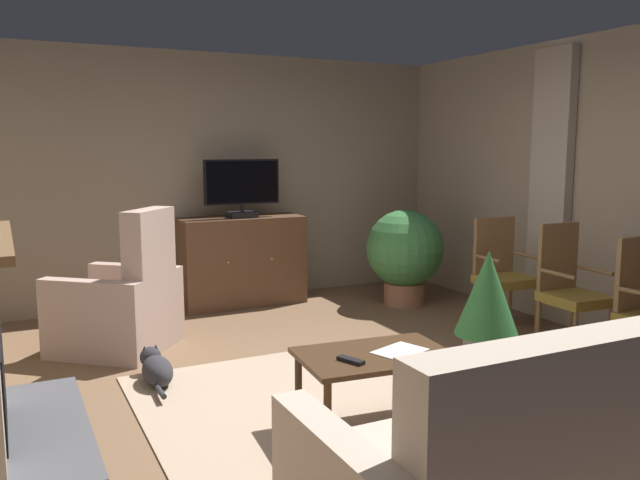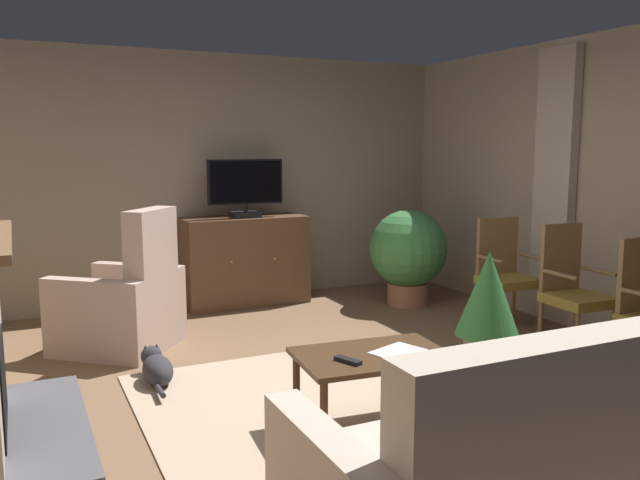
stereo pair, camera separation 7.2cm
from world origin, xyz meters
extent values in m
cube|color=brown|center=(0.00, 0.00, -0.02)|extent=(5.83, 6.31, 0.04)
cube|color=gray|center=(0.00, 2.91, 1.32)|extent=(5.83, 0.10, 2.64)
cube|color=gray|center=(2.67, 0.00, 1.32)|extent=(0.10, 6.31, 2.64)
cube|color=#B2A393|center=(2.56, 0.62, 1.45)|extent=(0.10, 0.44, 2.22)
cube|color=tan|center=(-0.34, -0.24, 0.01)|extent=(2.11, 2.09, 0.01)
cube|color=#4C4C51|center=(-1.92, 0.08, 0.02)|extent=(0.50, 1.60, 0.04)
cube|color=#402A1C|center=(0.18, 2.56, 0.03)|extent=(1.24, 0.44, 0.06)
cube|color=brown|center=(0.18, 2.56, 0.47)|extent=(1.30, 0.50, 0.93)
sphere|color=tan|center=(-0.05, 2.29, 0.51)|extent=(0.03, 0.03, 0.03)
sphere|color=tan|center=(0.42, 2.29, 0.51)|extent=(0.03, 0.03, 0.03)
cube|color=black|center=(0.18, 2.51, 0.96)|extent=(0.29, 0.20, 0.06)
cylinder|color=black|center=(0.18, 2.51, 1.03)|extent=(0.04, 0.04, 0.08)
cube|color=black|center=(0.18, 2.51, 1.30)|extent=(0.80, 0.05, 0.46)
cube|color=black|center=(0.18, 2.48, 1.30)|extent=(0.76, 0.01, 0.42)
cube|color=#422B19|center=(-0.16, -0.74, 0.45)|extent=(0.93, 0.66, 0.03)
cylinder|color=#422B19|center=(0.26, -0.54, 0.22)|extent=(0.04, 0.04, 0.44)
cylinder|color=#422B19|center=(-0.52, -0.46, 0.22)|extent=(0.04, 0.04, 0.44)
cylinder|color=#422B19|center=(0.21, -1.01, 0.22)|extent=(0.04, 0.04, 0.44)
cylinder|color=#422B19|center=(-0.57, -0.94, 0.22)|extent=(0.04, 0.04, 0.44)
cube|color=black|center=(-0.36, -0.82, 0.48)|extent=(0.11, 0.18, 0.02)
cube|color=silver|center=(-0.01, -0.78, 0.47)|extent=(0.36, 0.31, 0.01)
cube|color=#C6B29E|center=(-0.03, -2.24, 0.70)|extent=(1.83, 0.20, 0.57)
cube|color=slate|center=(-0.22, -2.03, 0.53)|extent=(0.37, 0.17, 0.36)
cube|color=#BC9E8E|center=(-1.28, 1.54, 0.22)|extent=(1.01, 0.97, 0.45)
cube|color=#BC9E8E|center=(-1.02, 1.33, 0.81)|extent=(0.50, 0.54, 0.73)
cube|color=#BC9E8E|center=(-1.50, 1.28, 0.32)|extent=(0.73, 0.64, 0.65)
cube|color=#BC9E8E|center=(-1.05, 1.81, 0.32)|extent=(0.73, 0.64, 0.65)
cube|color=olive|center=(2.04, -0.76, 0.74)|extent=(0.41, 0.04, 0.58)
cylinder|color=olive|center=(1.84, -0.77, 0.21)|extent=(0.04, 0.04, 0.41)
cube|color=olive|center=(2.04, -0.21, 0.45)|extent=(0.45, 0.48, 0.08)
cube|color=olive|center=(2.05, 0.00, 0.75)|extent=(0.39, 0.06, 0.59)
cylinder|color=olive|center=(1.84, -0.40, 0.21)|extent=(0.04, 0.04, 0.41)
cylinder|color=olive|center=(2.21, -0.42, 0.21)|extent=(0.04, 0.04, 0.41)
cylinder|color=olive|center=(1.86, 0.00, 0.21)|extent=(0.04, 0.04, 0.41)
cylinder|color=olive|center=(2.23, -0.02, 0.21)|extent=(0.04, 0.04, 0.41)
cylinder|color=olive|center=(2.23, -0.22, 0.67)|extent=(0.05, 0.37, 0.03)
cylinder|color=olive|center=(1.84, -0.20, 0.67)|extent=(0.05, 0.37, 0.03)
cube|color=olive|center=(2.04, 0.58, 0.45)|extent=(0.50, 0.46, 0.08)
cube|color=olive|center=(2.05, 0.78, 0.73)|extent=(0.43, 0.07, 0.56)
cylinder|color=olive|center=(1.82, 0.41, 0.21)|extent=(0.04, 0.04, 0.41)
cylinder|color=olive|center=(2.23, 0.39, 0.21)|extent=(0.04, 0.04, 0.41)
cylinder|color=olive|center=(1.84, 0.78, 0.21)|extent=(0.04, 0.04, 0.41)
cylinder|color=olive|center=(2.25, 0.75, 0.21)|extent=(0.04, 0.04, 0.41)
cylinder|color=olive|center=(2.25, 0.57, 0.67)|extent=(0.05, 0.34, 0.03)
cylinder|color=olive|center=(1.82, 0.60, 0.67)|extent=(0.05, 0.34, 0.03)
cylinder|color=#99664C|center=(1.72, 1.78, 0.12)|extent=(0.43, 0.43, 0.24)
sphere|color=#3D7F42|center=(1.72, 1.78, 0.60)|extent=(0.82, 0.82, 0.82)
cylinder|color=slate|center=(1.01, -0.35, 0.16)|extent=(0.33, 0.33, 0.33)
cone|color=#2D6B33|center=(1.01, -0.35, 0.63)|extent=(0.46, 0.46, 0.61)
ellipsoid|color=#2D2D33|center=(-1.15, 0.55, 0.10)|extent=(0.21, 0.39, 0.21)
sphere|color=#2D2D33|center=(-1.15, 0.79, 0.13)|extent=(0.15, 0.15, 0.15)
cone|color=#2D2D33|center=(-1.19, 0.79, 0.21)|extent=(0.04, 0.04, 0.04)
cone|color=#2D2D33|center=(-1.11, 0.79, 0.21)|extent=(0.04, 0.04, 0.04)
cylinder|color=#2D2D33|center=(-1.20, 0.26, 0.06)|extent=(0.04, 0.22, 0.05)
camera|label=1|loc=(-2.06, -3.87, 1.67)|focal=36.40mm
camera|label=2|loc=(-1.99, -3.90, 1.67)|focal=36.40mm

